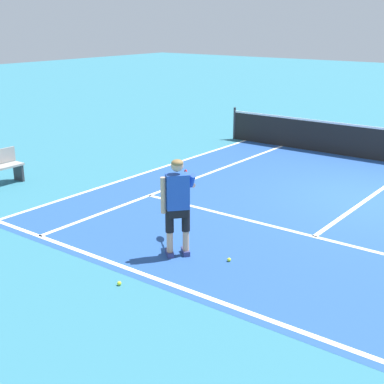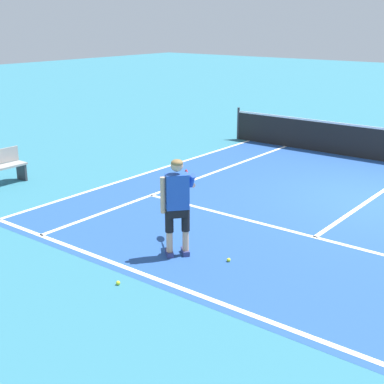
% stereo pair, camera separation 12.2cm
% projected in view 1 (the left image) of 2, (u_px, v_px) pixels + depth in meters
% --- Properties ---
extents(ground_plane, '(80.00, 80.00, 0.00)m').
position_uv_depth(ground_plane, '(368.00, 199.00, 12.33)').
color(ground_plane, teal).
extents(court_inner_surface, '(10.98, 9.90, 0.00)m').
position_uv_depth(court_inner_surface, '(348.00, 213.00, 11.42)').
color(court_inner_surface, '#234C93').
rests_on(court_inner_surface, ground).
extents(line_baseline, '(10.98, 0.10, 0.01)m').
position_uv_depth(line_baseline, '(220.00, 302.00, 7.82)').
color(line_baseline, white).
rests_on(line_baseline, ground).
extents(line_service, '(8.23, 0.10, 0.01)m').
position_uv_depth(line_service, '(314.00, 237.00, 10.17)').
color(line_service, white).
rests_on(line_service, ground).
extents(line_centre_service, '(0.10, 6.40, 0.01)m').
position_uv_depth(line_centre_service, '(374.00, 195.00, 12.60)').
color(line_centre_service, white).
rests_on(line_centre_service, ground).
extents(line_singles_left, '(0.10, 9.50, 0.01)m').
position_uv_depth(line_singles_left, '(192.00, 179.00, 13.79)').
color(line_singles_left, white).
rests_on(line_singles_left, ground).
extents(line_doubles_left, '(0.10, 9.50, 0.01)m').
position_uv_depth(line_doubles_left, '(152.00, 171.00, 14.58)').
color(line_doubles_left, white).
rests_on(line_doubles_left, ground).
extents(tennis_player, '(0.79, 1.13, 1.71)m').
position_uv_depth(tennis_player, '(178.00, 201.00, 9.09)').
color(tennis_player, navy).
rests_on(tennis_player, ground).
extents(tennis_ball_near_feet, '(0.07, 0.07, 0.07)m').
position_uv_depth(tennis_ball_near_feet, '(119.00, 283.00, 8.31)').
color(tennis_ball_near_feet, '#CCE02D').
rests_on(tennis_ball_near_feet, ground).
extents(tennis_ball_by_baseline, '(0.07, 0.07, 0.07)m').
position_uv_depth(tennis_ball_by_baseline, '(229.00, 260.00, 9.13)').
color(tennis_ball_by_baseline, '#CCE02D').
rests_on(tennis_ball_by_baseline, ground).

